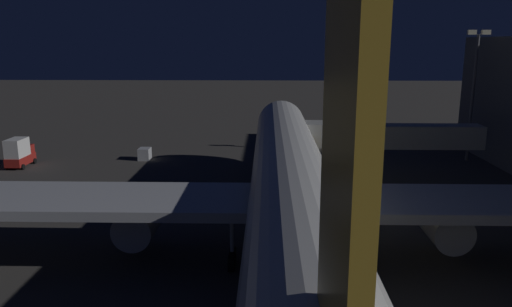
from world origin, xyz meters
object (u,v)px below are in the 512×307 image
baggage_container_mid_row (145,154)px  traffic_cone_nose_port (296,160)px  airliner_at_gate (291,187)px  traffic_cone_nose_starboard (264,160)px  catering_truck (19,152)px  jet_bridge (379,136)px  apron_floodlight_mast (473,86)px

baggage_container_mid_row → traffic_cone_nose_port: baggage_container_mid_row is taller
airliner_at_gate → traffic_cone_nose_port: (-2.20, -29.47, -5.21)m
airliner_at_gate → traffic_cone_nose_starboard: 30.00m
traffic_cone_nose_port → catering_truck: bearing=5.0°
airliner_at_gate → jet_bridge: size_ratio=3.16×
traffic_cone_nose_port → traffic_cone_nose_starboard: (4.40, 0.00, 0.00)m
jet_bridge → airliner_at_gate: bearing=61.0°
jet_bridge → catering_truck: 45.06m
baggage_container_mid_row → traffic_cone_nose_port: bearing=176.9°
traffic_cone_nose_port → traffic_cone_nose_starboard: 4.40m
jet_bridge → traffic_cone_nose_starboard: jet_bridge is taller
jet_bridge → traffic_cone_nose_starboard: 17.32m
airliner_at_gate → baggage_container_mid_row: size_ratio=32.94×
jet_bridge → traffic_cone_nose_starboard: bearing=-39.1°
baggage_container_mid_row → traffic_cone_nose_starboard: (-16.36, 1.12, -0.53)m
baggage_container_mid_row → traffic_cone_nose_starboard: bearing=176.1°
traffic_cone_nose_port → traffic_cone_nose_starboard: size_ratio=1.00×
catering_truck → baggage_container_mid_row: bearing=-164.4°
traffic_cone_nose_port → traffic_cone_nose_starboard: bearing=0.0°
traffic_cone_nose_starboard → catering_truck: bearing=5.6°
catering_truck → traffic_cone_nose_port: size_ratio=8.21×
traffic_cone_nose_port → baggage_container_mid_row: bearing=-3.1°
catering_truck → traffic_cone_nose_starboard: 31.72m
catering_truck → apron_floodlight_mast: bearing=-175.2°
traffic_cone_nose_port → airliner_at_gate: bearing=85.7°
catering_truck → airliner_at_gate: bearing=142.0°
traffic_cone_nose_starboard → airliner_at_gate: bearing=94.3°
jet_bridge → apron_floodlight_mast: (-14.91, -12.22, 4.48)m
airliner_at_gate → catering_truck: airliner_at_gate is taller
baggage_container_mid_row → airliner_at_gate: bearing=121.2°
baggage_container_mid_row → traffic_cone_nose_port: 20.80m
airliner_at_gate → jet_bridge: (-10.59, -19.08, 0.12)m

